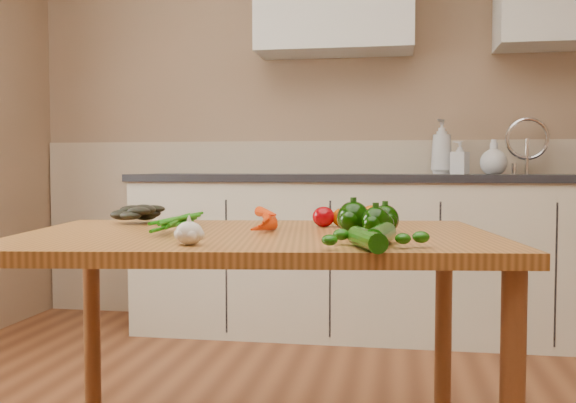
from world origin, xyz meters
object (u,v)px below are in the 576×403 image
at_px(carrot_bunch, 236,219).
at_px(pepper_a, 353,219).
at_px(pepper_c, 376,222).
at_px(soap_bottle_b, 460,158).
at_px(tomato_b, 342,217).
at_px(zucchini_b, 367,239).
at_px(pepper_b, 385,219).
at_px(soap_bottle_a, 442,147).
at_px(leafy_greens, 136,209).
at_px(tomato_a, 324,217).
at_px(garlic_bulb, 189,233).
at_px(table, 257,260).
at_px(soap_bottle_c, 494,157).
at_px(tomato_c, 372,217).
at_px(zucchini_a, 380,236).

xyz_separation_m(carrot_bunch, pepper_a, (0.36, -0.08, 0.01)).
relative_size(carrot_bunch, pepper_c, 3.12).
bearing_deg(soap_bottle_b, tomato_b, 8.65).
bearing_deg(zucchini_b, pepper_b, 84.65).
height_order(soap_bottle_a, soap_bottle_b, soap_bottle_a).
distance_m(carrot_bunch, zucchini_b, 0.58).
xyz_separation_m(leafy_greens, pepper_a, (0.77, -0.26, -0.00)).
height_order(tomato_a, tomato_b, tomato_a).
xyz_separation_m(garlic_bulb, tomato_a, (0.27, 0.54, 0.00)).
xyz_separation_m(table, soap_bottle_c, (0.93, 1.82, 0.33)).
distance_m(soap_bottle_a, tomato_b, 1.75).
height_order(garlic_bulb, pepper_a, pepper_a).
distance_m(soap_bottle_c, garlic_bulb, 2.39).
relative_size(garlic_bulb, pepper_c, 0.84).
relative_size(leafy_greens, pepper_c, 2.40).
xyz_separation_m(garlic_bulb, pepper_c, (0.45, 0.26, 0.01)).
relative_size(leafy_greens, tomato_a, 2.73).
bearing_deg(garlic_bulb, soap_bottle_a, 71.20).
relative_size(table, pepper_b, 18.25).
relative_size(soap_bottle_c, carrot_bunch, 0.74).
xyz_separation_m(soap_bottle_b, garlic_bulb, (-0.85, -2.15, -0.22)).
height_order(pepper_a, zucchini_b, pepper_a).
height_order(leafy_greens, tomato_c, leafy_greens).
bearing_deg(soap_bottle_a, leafy_greens, -97.66).
distance_m(soap_bottle_b, soap_bottle_c, 0.18).
height_order(carrot_bunch, pepper_a, pepper_a).
distance_m(tomato_c, zucchini_a, 0.48).
distance_m(soap_bottle_b, garlic_bulb, 2.33).
xyz_separation_m(garlic_bulb, pepper_a, (0.39, 0.31, 0.02)).
bearing_deg(pepper_a, zucchini_b, -80.66).
xyz_separation_m(soap_bottle_a, soap_bottle_c, (0.27, -0.08, -0.06)).
height_order(zucchini_a, zucchini_b, zucchini_a).
bearing_deg(tomato_b, zucchini_b, -79.49).
distance_m(soap_bottle_b, leafy_greens, 2.02).
bearing_deg(pepper_b, carrot_bunch, 178.21).
height_order(garlic_bulb, tomato_c, tomato_c).
height_order(table, garlic_bulb, garlic_bulb).
distance_m(carrot_bunch, pepper_c, 0.45).
xyz_separation_m(carrot_bunch, tomato_c, (0.41, 0.15, 0.00)).
distance_m(tomato_b, zucchini_b, 0.58).
distance_m(soap_bottle_a, tomato_a, 1.78).
xyz_separation_m(pepper_c, tomato_c, (-0.02, 0.27, -0.00)).
bearing_deg(pepper_c, zucchini_b, -92.44).
distance_m(soap_bottle_b, zucchini_b, 2.22).
relative_size(soap_bottle_a, pepper_a, 3.29).
height_order(pepper_c, tomato_b, pepper_c).
distance_m(pepper_a, zucchini_b, 0.33).
height_order(soap_bottle_a, zucchini_a, soap_bottle_a).
bearing_deg(pepper_c, zucchini_a, -85.00).
bearing_deg(soap_bottle_b, pepper_b, 14.65).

